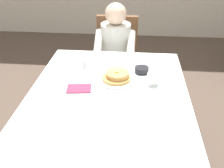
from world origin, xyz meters
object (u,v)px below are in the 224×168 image
at_px(chair_diner, 116,55).
at_px(diner_person, 115,48).
at_px(bowl_butter, 142,70).
at_px(fork_left_of_plate, 91,80).
at_px(spoon_near_edge, 110,102).
at_px(syrup_pitcher, 85,64).
at_px(dining_table_main, 108,106).
at_px(breakfast_stack, 117,76).
at_px(knife_right_of_plate, 143,83).
at_px(plate_breakfast, 117,80).
at_px(cup_coffee, 153,79).

distance_m(chair_diner, diner_person, 0.21).
height_order(bowl_butter, fork_left_of_plate, bowl_butter).
xyz_separation_m(diner_person, spoon_near_edge, (0.06, -1.11, 0.07)).
bearing_deg(syrup_pitcher, dining_table_main, -59.32).
distance_m(breakfast_stack, fork_left_of_plate, 0.19).
height_order(knife_right_of_plate, spoon_near_edge, same).
distance_m(dining_table_main, knife_right_of_plate, 0.31).
bearing_deg(breakfast_stack, syrup_pitcher, 146.92).
bearing_deg(plate_breakfast, knife_right_of_plate, -6.01).
bearing_deg(diner_person, bowl_butter, 111.43).
distance_m(dining_table_main, cup_coffee, 0.38).
distance_m(chair_diner, syrup_pitcher, 0.85).
relative_size(diner_person, bowl_butter, 10.18).
bearing_deg(cup_coffee, dining_table_main, -150.02).
distance_m(chair_diner, plate_breakfast, 0.99).
bearing_deg(fork_left_of_plate, breakfast_stack, -85.98).
bearing_deg(dining_table_main, bowl_butter, 56.85).
bearing_deg(dining_table_main, diner_person, 91.64).
relative_size(breakfast_stack, fork_left_of_plate, 1.16).
xyz_separation_m(diner_person, bowl_butter, (0.26, -0.66, 0.09)).
bearing_deg(diner_person, knife_right_of_plate, 107.78).
distance_m(cup_coffee, syrup_pitcher, 0.57).
bearing_deg(plate_breakfast, breakfast_stack, -81.57).
distance_m(diner_person, knife_right_of_plate, 0.87).
height_order(dining_table_main, chair_diner, chair_diner).
height_order(dining_table_main, bowl_butter, bowl_butter).
bearing_deg(breakfast_stack, cup_coffee, -5.69).
relative_size(bowl_butter, fork_left_of_plate, 0.61).
xyz_separation_m(plate_breakfast, spoon_near_edge, (-0.02, -0.30, -0.01)).
distance_m(breakfast_stack, cup_coffee, 0.26).
xyz_separation_m(cup_coffee, spoon_near_edge, (-0.28, -0.27, -0.04)).
bearing_deg(chair_diner, fork_left_of_plate, 83.38).
distance_m(bowl_butter, spoon_near_edge, 0.49).
height_order(breakfast_stack, spoon_near_edge, breakfast_stack).
distance_m(plate_breakfast, spoon_near_edge, 0.30).
relative_size(diner_person, fork_left_of_plate, 6.22).
bearing_deg(bowl_butter, diner_person, 111.43).
distance_m(dining_table_main, chair_diner, 1.18).
distance_m(bowl_butter, syrup_pitcher, 0.46).
distance_m(dining_table_main, plate_breakfast, 0.23).
distance_m(dining_table_main, fork_left_of_plate, 0.25).
bearing_deg(syrup_pitcher, cup_coffee, -20.92).
xyz_separation_m(breakfast_stack, cup_coffee, (0.26, -0.03, 0.00)).
relative_size(diner_person, cup_coffee, 9.91).
height_order(dining_table_main, cup_coffee, cup_coffee).
relative_size(bowl_butter, knife_right_of_plate, 0.55).
bearing_deg(breakfast_stack, spoon_near_edge, -94.03).
distance_m(cup_coffee, fork_left_of_plate, 0.45).
bearing_deg(fork_left_of_plate, bowl_butter, -67.10).
bearing_deg(chair_diner, diner_person, 90.00).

